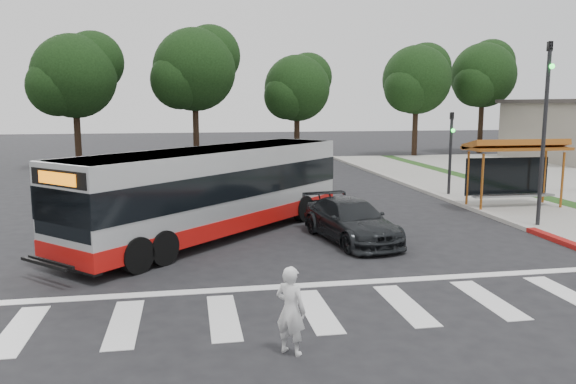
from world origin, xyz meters
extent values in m
plane|color=black|center=(0.00, 0.00, 0.00)|extent=(140.00, 140.00, 0.00)
cube|color=gray|center=(11.00, 8.00, 0.06)|extent=(4.00, 40.00, 0.12)
cube|color=#9E9991|center=(9.00, 8.00, 0.07)|extent=(0.30, 40.00, 0.15)
cube|color=silver|center=(0.00, -5.00, 0.01)|extent=(18.00, 2.60, 0.01)
cylinder|color=#964F19|center=(9.00, 4.40, 1.27)|extent=(0.10, 0.10, 2.30)
cylinder|color=#964F19|center=(12.60, 4.40, 1.27)|extent=(0.10, 0.10, 2.30)
cylinder|color=#964F19|center=(9.00, 5.60, 1.27)|extent=(0.10, 0.10, 2.30)
cylinder|color=#964F19|center=(12.60, 5.60, 1.27)|extent=(0.10, 0.10, 2.30)
cube|color=#964F19|center=(10.80, 5.00, 2.57)|extent=(4.20, 1.60, 0.12)
cube|color=#964F19|center=(10.80, 5.05, 2.72)|extent=(4.20, 1.32, 0.51)
cube|color=black|center=(10.80, 5.60, 1.32)|extent=(3.80, 0.06, 1.60)
cube|color=gray|center=(10.80, 5.00, 0.57)|extent=(3.60, 0.40, 0.08)
cylinder|color=black|center=(9.60, 1.50, 3.25)|extent=(0.14, 0.14, 6.50)
imported|color=black|center=(9.60, 1.50, 6.00)|extent=(0.16, 0.20, 1.00)
sphere|color=#19E533|center=(9.60, 1.32, 5.65)|extent=(0.18, 0.18, 0.18)
cylinder|color=black|center=(9.60, 8.50, 2.00)|extent=(0.14, 0.14, 4.00)
imported|color=black|center=(9.60, 8.50, 3.50)|extent=(0.16, 0.20, 1.00)
sphere|color=#19E533|center=(9.60, 8.32, 3.15)|extent=(0.18, 0.18, 0.18)
cylinder|color=black|center=(16.00, 28.00, 2.30)|extent=(0.44, 0.44, 4.40)
sphere|color=black|center=(16.00, 28.00, 6.30)|extent=(5.60, 5.60, 5.60)
sphere|color=black|center=(17.12, 28.84, 7.30)|extent=(4.20, 4.20, 4.20)
sphere|color=black|center=(15.02, 27.30, 5.60)|extent=(3.92, 3.92, 3.92)
cylinder|color=black|center=(23.00, 30.00, 2.42)|extent=(0.44, 0.44, 4.84)
sphere|color=black|center=(23.00, 30.00, 6.82)|extent=(5.60, 5.60, 5.60)
sphere|color=black|center=(24.12, 30.84, 7.92)|extent=(4.20, 4.20, 4.20)
sphere|color=black|center=(22.02, 29.30, 6.05)|extent=(3.92, 3.92, 3.92)
cylinder|color=black|center=(-2.00, 26.00, 2.42)|extent=(0.44, 0.44, 4.84)
sphere|color=black|center=(-2.00, 26.00, 6.82)|extent=(6.00, 6.00, 6.00)
sphere|color=black|center=(-0.80, 26.90, 7.92)|extent=(4.50, 4.50, 4.50)
sphere|color=black|center=(-3.05, 25.25, 6.05)|extent=(4.20, 4.20, 4.20)
cylinder|color=black|center=(6.00, 28.00, 1.98)|extent=(0.44, 0.44, 3.96)
sphere|color=black|center=(6.00, 28.00, 5.58)|extent=(5.20, 5.20, 5.20)
sphere|color=black|center=(7.04, 28.78, 6.48)|extent=(3.90, 3.90, 3.90)
sphere|color=black|center=(5.09, 27.35, 4.95)|extent=(3.64, 3.64, 3.64)
cylinder|color=black|center=(-10.00, 24.00, 2.20)|extent=(0.44, 0.44, 4.40)
sphere|color=black|center=(-10.00, 24.00, 6.20)|extent=(5.60, 5.60, 5.60)
sphere|color=black|center=(-8.88, 24.84, 7.20)|extent=(4.20, 4.20, 4.20)
sphere|color=black|center=(-10.98, 23.30, 5.50)|extent=(3.92, 3.92, 3.92)
imported|color=white|center=(-0.93, -6.93, 0.80)|extent=(0.69, 0.68, 1.61)
imported|color=black|center=(2.50, 0.89, 0.67)|extent=(2.67, 4.86, 1.33)
camera|label=1|loc=(-2.64, -16.22, 4.42)|focal=35.00mm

